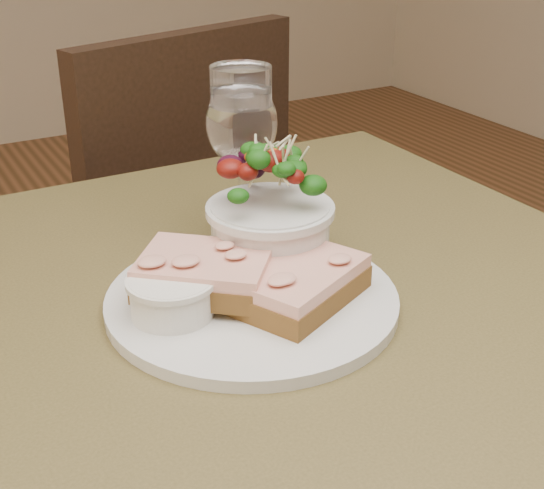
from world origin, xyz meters
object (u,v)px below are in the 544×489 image
dinner_plate (252,300)px  salad_bowl (270,206)px  cafe_table (261,394)px  sandwich_back (205,272)px  wine_glass (242,129)px  ramekin (172,294)px  chair_far (146,328)px  sandwich_front (295,282)px

dinner_plate → salad_bowl: (0.05, 0.05, 0.07)m
cafe_table → sandwich_back: bearing=151.9°
cafe_table → wine_glass: (0.06, 0.15, 0.22)m
sandwich_back → salad_bowl: size_ratio=1.15×
ramekin → wine_glass: 0.22m
dinner_plate → cafe_table: bearing=-35.5°
sandwich_back → ramekin: sandwich_back is taller
wine_glass → chair_far: bearing=83.5°
ramekin → salad_bowl: bearing=21.2°
sandwich_back → ramekin: bearing=-117.7°
chair_far → ramekin: 0.89m
cafe_table → chair_far: chair_far is taller
cafe_table → ramekin: ramekin is taller
sandwich_back → chair_far: bearing=116.5°
dinner_plate → wine_glass: size_ratio=1.56×
ramekin → chair_far: bearing=73.7°
chair_far → sandwich_front: chair_far is taller
cafe_table → sandwich_back: 0.15m
dinner_plate → wine_glass: wine_glass is taller
sandwich_back → salad_bowl: salad_bowl is taller
ramekin → salad_bowl: salad_bowl is taller
chair_far → wine_glass: (-0.07, -0.57, 0.58)m
cafe_table → sandwich_front: sandwich_front is taller
chair_far → wine_glass: size_ratio=5.14×
chair_far → salad_bowl: chair_far is taller
sandwich_back → salad_bowl: bearing=60.9°
salad_bowl → dinner_plate: bearing=-132.9°
dinner_plate → ramekin: bearing=177.6°
cafe_table → salad_bowl: bearing=53.6°
cafe_table → wine_glass: size_ratio=4.57×
sandwich_front → salad_bowl: (0.02, 0.08, 0.04)m
cafe_table → sandwich_front: size_ratio=5.31×
sandwich_back → cafe_table: bearing=12.0°
salad_bowl → cafe_table: bearing=-126.4°
sandwich_front → wine_glass: size_ratio=0.86×
salad_bowl → ramekin: bearing=-158.8°
cafe_table → salad_bowl: size_ratio=6.30×
cafe_table → sandwich_front: (0.02, -0.02, 0.13)m
cafe_table → chair_far: 0.81m
sandwich_front → wine_glass: bearing=54.0°
cafe_table → salad_bowl: salad_bowl is taller
chair_far → ramekin: (-0.21, -0.71, 0.49)m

